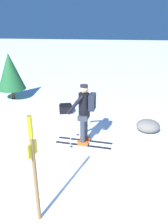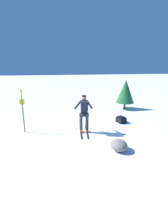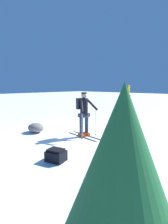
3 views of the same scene
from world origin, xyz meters
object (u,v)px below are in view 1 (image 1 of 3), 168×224
skier (85,111)px  trail_marker (34,163)px  rock_boulder (148,126)px  dropped_backpack (66,108)px  pine_tree (10,72)px

skier → trail_marker: 2.82m
trail_marker → rock_boulder: size_ratio=2.73×
trail_marker → dropped_backpack: bearing=-83.2°
rock_boulder → pine_tree: 6.42m
skier → rock_boulder: 2.33m
dropped_backpack → trail_marker: size_ratio=0.29×
rock_boulder → pine_tree: bearing=-23.9°
dropped_backpack → pine_tree: (2.79, -1.32, 1.10)m
trail_marker → pine_tree: 7.18m
dropped_backpack → trail_marker: (-0.60, 5.02, 1.06)m
trail_marker → pine_tree: bearing=-61.9°
dropped_backpack → pine_tree: bearing=-25.3°
dropped_backpack → trail_marker: trail_marker is taller
skier → rock_boulder: size_ratio=2.36×
trail_marker → rock_boulder: trail_marker is taller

